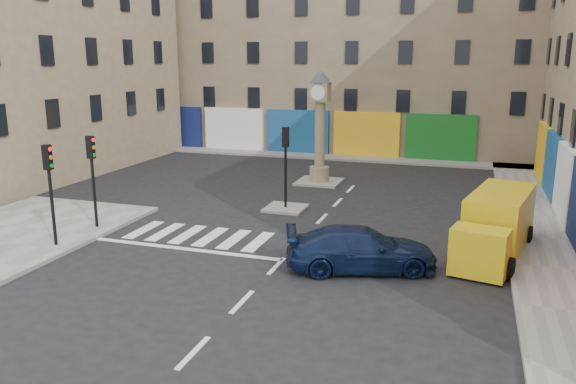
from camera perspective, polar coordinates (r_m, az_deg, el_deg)
The scene contains 13 objects.
ground at distance 18.15m, azimuth -2.22°, elevation -8.62°, with size 120.00×120.00×0.00m, color black.
sidewalk_right at distance 26.78m, azimuth 23.53°, elevation -2.28°, with size 2.60×30.00×0.15m, color gray.
sidewalk_far at distance 39.80m, azimuth 3.46°, elevation 3.67°, with size 32.00×2.40×0.15m, color gray.
island_near at distance 25.93m, azimuth -0.25°, elevation -1.65°, with size 1.80×1.80×0.12m, color gray.
island_far at distance 31.52m, azimuth 3.19°, elevation 1.05°, with size 2.40×2.40×0.12m, color gray.
building_far at distance 44.90m, azimuth 5.57°, elevation 15.54°, with size 32.00×10.00×17.00m, color #837557.
building_left at distance 37.29m, azimuth -24.47°, elevation 13.33°, with size 8.00×20.00×15.00m, color #958661.
traffic_light_left_near at distance 21.76m, azimuth -23.06°, elevation 1.25°, with size 0.28×0.22×3.70m.
traffic_light_left_far at distance 23.58m, azimuth -19.28°, elevation 2.44°, with size 0.28×0.22×3.70m.
traffic_light_island at distance 25.39m, azimuth -0.25°, elevation 3.87°, with size 0.28×0.22×3.70m.
clock_pillar at distance 30.96m, azimuth 3.27°, elevation 7.37°, with size 1.20×1.20×6.10m.
navy_sedan at distance 18.66m, azimuth 7.43°, elevation -5.76°, with size 2.00×4.92×1.43m, color #0B1733.
yellow_van at distance 21.22m, azimuth 20.40°, elevation -3.12°, with size 3.03×6.18×2.16m.
Camera 1 is at (5.88, -15.76, 6.82)m, focal length 35.00 mm.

